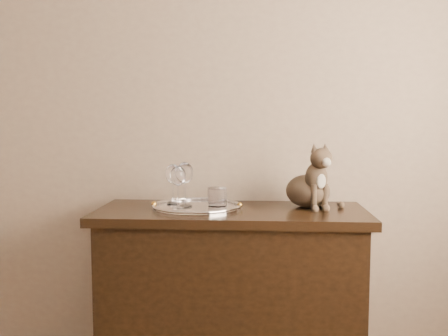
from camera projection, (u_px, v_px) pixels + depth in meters
The scene contains 9 objects.
wall_back at pixel (116, 100), 2.52m from camera, with size 4.00×0.10×2.70m, color tan.
sideboard at pixel (231, 302), 2.26m from camera, with size 1.20×0.50×0.85m, color black, non-canonical shape.
tray at pixel (197, 207), 2.25m from camera, with size 0.40×0.40×0.01m, color silver.
wine_glass_a at pixel (173, 184), 2.30m from camera, with size 0.07×0.07×0.19m, color white, non-canonical shape.
wine_glass_c at pixel (178, 187), 2.22m from camera, with size 0.07×0.07×0.19m, color white, non-canonical shape.
wine_glass_d at pixel (185, 185), 2.24m from camera, with size 0.08×0.08×0.20m, color silver, non-canonical shape.
tumbler_a at pixel (217, 198), 2.19m from camera, with size 0.08×0.08×0.09m, color white.
tumbler_c at pixel (219, 197), 2.27m from camera, with size 0.07×0.07×0.08m, color white.
cat at pixel (308, 175), 2.27m from camera, with size 0.30×0.28×0.30m, color #4E3B2E, non-canonical shape.
Camera 1 is at (0.71, -0.25, 1.24)m, focal length 40.00 mm.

